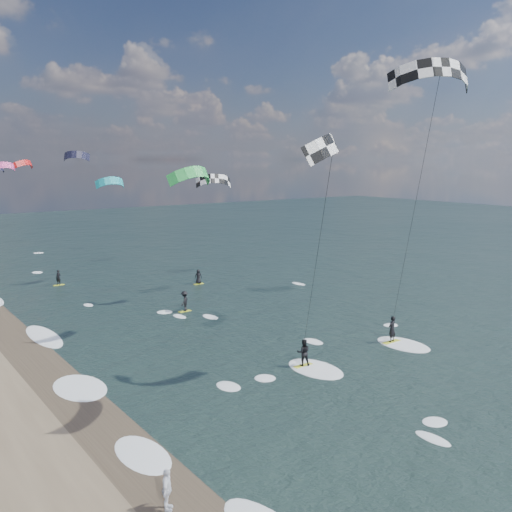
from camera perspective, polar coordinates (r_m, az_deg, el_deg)
ground at (r=29.32m, az=16.25°, el=-16.70°), size 260.00×260.00×0.00m
wet_sand_strip at (r=30.19m, az=-15.43°, el=-15.85°), size 3.00×240.00×0.00m
kitesurfer_near_a at (r=34.43m, az=17.20°, el=12.06°), size 8.08×9.22×18.59m
kitesurfer_near_b at (r=29.69m, az=6.94°, el=3.13°), size 6.98×9.24×14.57m
far_kitesurfers at (r=53.61m, az=-8.94°, el=-3.39°), size 13.08×17.76×1.79m
bg_kite_field at (r=73.32m, az=-19.22°, el=8.38°), size 12.29×71.69×3.87m
shoreline_surf at (r=34.67m, az=-16.38°, el=-12.48°), size 2.40×79.40×0.11m
beach_walker at (r=22.92m, az=-8.89°, el=-22.07°), size 0.89×1.00×1.63m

